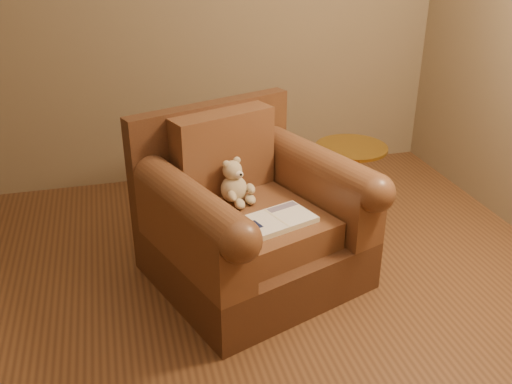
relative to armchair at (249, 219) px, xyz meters
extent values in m
plane|color=brown|center=(-0.17, -0.53, -0.36)|extent=(4.00, 4.00, 0.00)
cube|color=#4B2B19|center=(0.02, -0.04, -0.21)|extent=(1.29, 1.26, 0.29)
cube|color=#4B2B19|center=(-0.13, 0.37, 0.25)|extent=(0.99, 0.45, 0.63)
cube|color=brown|center=(0.03, -0.09, 0.01)|extent=(0.80, 0.87, 0.15)
cube|color=brown|center=(-0.09, 0.24, 0.31)|extent=(0.61, 0.36, 0.46)
cube|color=brown|center=(-0.35, -0.23, 0.09)|extent=(0.49, 0.89, 0.33)
cube|color=brown|center=(0.42, 0.05, 0.09)|extent=(0.49, 0.89, 0.33)
cylinder|color=brown|center=(-0.35, -0.23, 0.26)|extent=(0.49, 0.89, 0.20)
cylinder|color=brown|center=(0.42, 0.05, 0.26)|extent=(0.49, 0.89, 0.20)
ellipsoid|color=tan|center=(-0.07, 0.08, 0.15)|extent=(0.15, 0.13, 0.15)
sphere|color=tan|center=(-0.07, 0.09, 0.26)|extent=(0.11, 0.11, 0.11)
ellipsoid|color=tan|center=(-0.10, 0.07, 0.31)|extent=(0.04, 0.02, 0.04)
ellipsoid|color=tan|center=(-0.04, 0.11, 0.31)|extent=(0.04, 0.02, 0.04)
ellipsoid|color=beige|center=(-0.04, 0.04, 0.25)|extent=(0.05, 0.03, 0.04)
sphere|color=black|center=(-0.04, 0.03, 0.26)|extent=(0.02, 0.02, 0.02)
ellipsoid|color=tan|center=(-0.09, -0.01, 0.15)|extent=(0.05, 0.10, 0.05)
ellipsoid|color=tan|center=(0.02, 0.06, 0.15)|extent=(0.05, 0.10, 0.05)
ellipsoid|color=tan|center=(-0.06, -0.02, 0.11)|extent=(0.06, 0.10, 0.05)
ellipsoid|color=tan|center=(0.01, 0.02, 0.11)|extent=(0.06, 0.10, 0.05)
cube|color=beige|center=(0.09, -0.23, 0.10)|extent=(0.44, 0.34, 0.03)
cube|color=white|center=(0.00, -0.26, 0.11)|extent=(0.25, 0.28, 0.00)
cube|color=white|center=(0.18, -0.20, 0.11)|extent=(0.25, 0.28, 0.00)
cube|color=beige|center=(0.09, -0.23, 0.11)|extent=(0.08, 0.22, 0.00)
cube|color=#0F1638|center=(-0.04, -0.27, 0.11)|extent=(0.09, 0.10, 0.00)
cube|color=slate|center=(0.15, -0.12, 0.11)|extent=(0.18, 0.10, 0.00)
cylinder|color=gold|center=(0.71, 0.28, -0.34)|extent=(0.35, 0.35, 0.03)
cylinder|color=gold|center=(0.71, 0.28, -0.05)|extent=(0.03, 0.03, 0.57)
cylinder|color=gold|center=(0.71, 0.28, 0.25)|extent=(0.44, 0.44, 0.02)
cylinder|color=gold|center=(0.71, 0.28, 0.23)|extent=(0.03, 0.03, 0.02)
camera|label=1|loc=(-0.67, -2.69, 1.50)|focal=40.00mm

